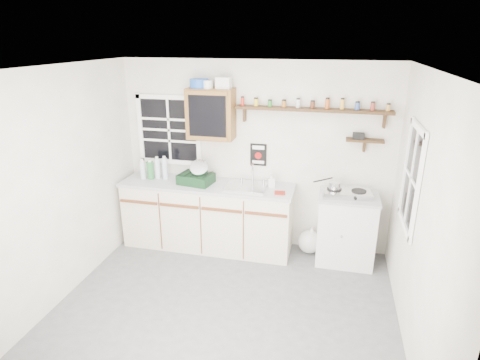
{
  "coord_description": "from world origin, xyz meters",
  "views": [
    {
      "loc": [
        0.99,
        -3.46,
        2.76
      ],
      "look_at": [
        0.04,
        0.55,
        1.28
      ],
      "focal_mm": 30.0,
      "sensor_mm": 36.0,
      "label": 1
    }
  ],
  "objects_px": {
    "main_cabinet": "(208,215)",
    "hotplate": "(346,193)",
    "right_cabinet": "(346,228)",
    "spice_shelf": "(312,109)",
    "dish_rack": "(197,176)",
    "upper_cabinet": "(211,114)"
  },
  "relations": [
    {
      "from": "dish_rack",
      "to": "spice_shelf",
      "type": "bearing_deg",
      "value": 18.82
    },
    {
      "from": "main_cabinet",
      "to": "spice_shelf",
      "type": "bearing_deg",
      "value": 9.23
    },
    {
      "from": "right_cabinet",
      "to": "dish_rack",
      "type": "distance_m",
      "value": 2.04
    },
    {
      "from": "upper_cabinet",
      "to": "hotplate",
      "type": "relative_size",
      "value": 1.05
    },
    {
      "from": "upper_cabinet",
      "to": "main_cabinet",
      "type": "bearing_deg",
      "value": -103.68
    },
    {
      "from": "upper_cabinet",
      "to": "dish_rack",
      "type": "distance_m",
      "value": 0.83
    },
    {
      "from": "spice_shelf",
      "to": "dish_rack",
      "type": "distance_m",
      "value": 1.71
    },
    {
      "from": "main_cabinet",
      "to": "dish_rack",
      "type": "height_order",
      "value": "dish_rack"
    },
    {
      "from": "right_cabinet",
      "to": "hotplate",
      "type": "distance_m",
      "value": 0.49
    },
    {
      "from": "right_cabinet",
      "to": "hotplate",
      "type": "relative_size",
      "value": 1.46
    },
    {
      "from": "hotplate",
      "to": "spice_shelf",
      "type": "bearing_deg",
      "value": 150.0
    },
    {
      "from": "right_cabinet",
      "to": "spice_shelf",
      "type": "relative_size",
      "value": 0.48
    },
    {
      "from": "right_cabinet",
      "to": "main_cabinet",
      "type": "bearing_deg",
      "value": -179.21
    },
    {
      "from": "upper_cabinet",
      "to": "dish_rack",
      "type": "bearing_deg",
      "value": -134.92
    },
    {
      "from": "main_cabinet",
      "to": "spice_shelf",
      "type": "distance_m",
      "value": 1.98
    },
    {
      "from": "main_cabinet",
      "to": "dish_rack",
      "type": "distance_m",
      "value": 0.58
    },
    {
      "from": "dish_rack",
      "to": "hotplate",
      "type": "bearing_deg",
      "value": 10.39
    },
    {
      "from": "spice_shelf",
      "to": "hotplate",
      "type": "relative_size",
      "value": 3.07
    },
    {
      "from": "main_cabinet",
      "to": "dish_rack",
      "type": "relative_size",
      "value": 4.83
    },
    {
      "from": "right_cabinet",
      "to": "upper_cabinet",
      "type": "distance_m",
      "value": 2.26
    },
    {
      "from": "right_cabinet",
      "to": "hotplate",
      "type": "bearing_deg",
      "value": -153.06
    },
    {
      "from": "main_cabinet",
      "to": "hotplate",
      "type": "height_order",
      "value": "hotplate"
    }
  ]
}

